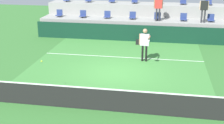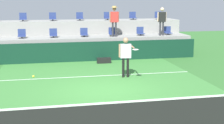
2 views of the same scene
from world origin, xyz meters
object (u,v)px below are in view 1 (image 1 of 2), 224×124
equipment_bag (142,42)px  spectator_in_white (204,7)px  stadium_chair_upper_mid_right (159,1)px  tennis_player (145,42)px  stadium_chair_upper_center (135,0)px  stadium_chair_lower_center (133,16)px  tennis_ball (42,61)px  stadium_chair_lower_left (83,15)px  stadium_chair_lower_far_left (59,14)px  spectator_with_hat (158,4)px  stadium_chair_upper_far_right (209,2)px  stadium_chair_lower_mid_left (107,15)px  stadium_chair_upper_mid_left (112,0)px  stadium_chair_lower_right (184,18)px  stadium_chair_lower_far_right (211,19)px  stadium_chair_lower_mid_right (157,17)px  stadium_chair_upper_right (183,2)px

equipment_bag → spectator_in_white: bearing=22.3°
stadium_chair_upper_mid_right → tennis_player: bearing=-94.1°
stadium_chair_upper_center → stadium_chair_upper_mid_right: bearing=0.0°
stadium_chair_lower_center → tennis_ball: size_ratio=7.65×
stadium_chair_lower_left → equipment_bag: bearing=-24.0°
stadium_chair_lower_far_left → spectator_with_hat: size_ratio=0.29×
stadium_chair_upper_far_right → spectator_with_hat: size_ratio=0.29×
stadium_chair_lower_mid_left → stadium_chair_upper_mid_left: 1.99m
stadium_chair_lower_right → stadium_chair_lower_far_right: same height
stadium_chair_lower_left → stadium_chair_lower_center: size_ratio=1.00×
stadium_chair_lower_center → stadium_chair_lower_mid_left: bearing=180.0°
stadium_chair_upper_center → stadium_chair_upper_far_right: same height
stadium_chair_lower_mid_right → stadium_chair_lower_far_right: (3.56, 0.00, 0.00)m
stadium_chair_upper_mid_left → spectator_in_white: spectator_in_white is taller
stadium_chair_lower_left → tennis_player: tennis_player is taller
stadium_chair_upper_center → stadium_chair_lower_left: bearing=-153.0°
stadium_chair_upper_center → equipment_bag: 4.45m
stadium_chair_upper_center → stadium_chair_upper_right: 3.55m
stadium_chair_lower_mid_right → spectator_in_white: spectator_in_white is taller
stadium_chair_upper_mid_left → tennis_ball: 12.02m
stadium_chair_lower_left → tennis_ball: 10.22m
stadium_chair_lower_far_left → stadium_chair_upper_mid_left: 4.10m
spectator_with_hat → spectator_in_white: 2.96m
spectator_with_hat → equipment_bag: (-0.92, -1.59, -2.23)m
stadium_chair_upper_center → spectator_in_white: (4.78, -2.18, -0.03)m
stadium_chair_lower_mid_right → stadium_chair_upper_mid_left: bearing=152.8°
stadium_chair_lower_left → stadium_chair_lower_right: (7.08, 0.00, 0.00)m
stadium_chair_upper_mid_right → equipment_bag: bearing=-103.6°
tennis_player → equipment_bag: bearing=96.9°
stadium_chair_lower_right → stadium_chair_lower_far_left: bearing=180.0°
stadium_chair_upper_mid_left → stadium_chair_upper_far_right: (7.05, 0.00, 0.00)m
spectator_with_hat → stadium_chair_lower_mid_right: bearing=94.6°
stadium_chair_upper_right → spectator_in_white: bearing=-60.5°
stadium_chair_lower_mid_left → equipment_bag: bearing=-36.7°
stadium_chair_upper_right → spectator_in_white: size_ratio=0.30×
stadium_chair_upper_center → stadium_chair_upper_right: (3.55, 0.00, 0.00)m
tennis_player → spectator_with_hat: (0.51, 4.94, 1.26)m
stadium_chair_lower_far_right → tennis_ball: stadium_chair_lower_far_right is taller
stadium_chair_lower_center → stadium_chair_lower_far_right: 5.29m
stadium_chair_upper_mid_left → stadium_chair_lower_far_left: bearing=-153.3°
stadium_chair_lower_left → stadium_chair_upper_mid_right: bearing=18.6°
stadium_chair_lower_mid_right → tennis_ball: (-4.28, -10.17, -0.04)m
stadium_chair_lower_center → stadium_chair_lower_far_right: (5.29, 0.00, 0.00)m
stadium_chair_upper_right → spectator_with_hat: (-1.73, -2.18, 0.06)m
stadium_chair_lower_center → spectator_in_white: spectator_in_white is taller
tennis_player → spectator_with_hat: bearing=84.1°
stadium_chair_lower_far_left → tennis_player: size_ratio=0.29×
stadium_chair_lower_far_left → stadium_chair_upper_center: bearing=18.7°
stadium_chair_lower_far_left → stadium_chair_upper_center: stadium_chair_upper_center is taller
stadium_chair_upper_center → equipment_bag: size_ratio=0.68×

